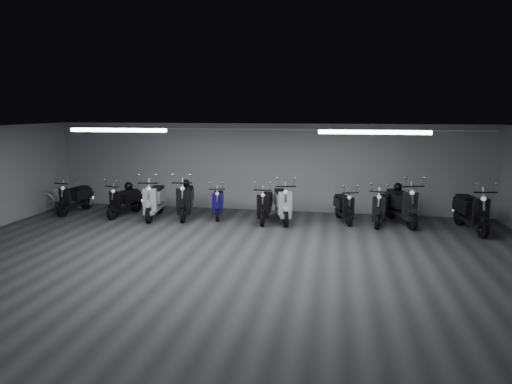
% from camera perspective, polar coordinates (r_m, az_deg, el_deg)
% --- Properties ---
extents(floor, '(14.00, 10.00, 0.01)m').
position_cam_1_polar(floor, '(10.02, -3.20, -8.47)').
color(floor, '#38383B').
rests_on(floor, ground).
extents(ceiling, '(14.00, 10.00, 0.01)m').
position_cam_1_polar(ceiling, '(9.49, -3.38, 7.81)').
color(ceiling, gray).
rests_on(ceiling, ground).
extents(back_wall, '(14.00, 0.01, 2.80)m').
position_cam_1_polar(back_wall, '(14.51, 1.28, 3.12)').
color(back_wall, '#A4A4A7').
rests_on(back_wall, ground).
extents(front_wall, '(14.00, 0.01, 2.80)m').
position_cam_1_polar(front_wall, '(5.10, -16.64, -11.03)').
color(front_wall, '#A4A4A7').
rests_on(front_wall, ground).
extents(fluor_strip_left, '(2.40, 0.18, 0.08)m').
position_cam_1_polar(fluor_strip_left, '(11.48, -17.02, 7.49)').
color(fluor_strip_left, white).
rests_on(fluor_strip_left, ceiling).
extents(fluor_strip_right, '(2.40, 0.18, 0.08)m').
position_cam_1_polar(fluor_strip_right, '(10.27, 14.65, 7.32)').
color(fluor_strip_right, white).
rests_on(fluor_strip_right, ceiling).
extents(conduit, '(13.60, 0.05, 0.05)m').
position_cam_1_polar(conduit, '(14.33, 1.25, 7.92)').
color(conduit, white).
rests_on(conduit, back_wall).
extents(scooter_0, '(0.79, 1.78, 1.28)m').
position_cam_1_polar(scooter_0, '(15.30, -21.96, -0.13)').
color(scooter_0, black).
rests_on(scooter_0, floor).
extents(scooter_1, '(0.91, 1.74, 1.24)m').
position_cam_1_polar(scooter_1, '(14.39, -16.32, -0.51)').
color(scooter_1, black).
rests_on(scooter_1, floor).
extents(scooter_2, '(0.91, 2.02, 1.45)m').
position_cam_1_polar(scooter_2, '(13.87, -12.74, -0.30)').
color(scooter_2, silver).
rests_on(scooter_2, floor).
extents(scooter_3, '(1.02, 2.03, 1.45)m').
position_cam_1_polar(scooter_3, '(13.74, -8.94, -0.27)').
color(scooter_3, black).
rests_on(scooter_3, floor).
extents(scooter_4, '(0.86, 1.67, 1.19)m').
position_cam_1_polar(scooter_4, '(13.70, -4.82, -0.76)').
color(scooter_4, navy).
rests_on(scooter_4, floor).
extents(scooter_5, '(0.63, 1.74, 1.28)m').
position_cam_1_polar(scooter_5, '(13.10, 1.14, -1.02)').
color(scooter_5, black).
rests_on(scooter_5, floor).
extents(scooter_6, '(1.11, 2.00, 1.42)m').
position_cam_1_polar(scooter_6, '(13.13, 3.38, -0.72)').
color(scooter_6, white).
rests_on(scooter_6, floor).
extents(scooter_7, '(0.95, 1.67, 1.18)m').
position_cam_1_polar(scooter_7, '(13.31, 11.07, -1.25)').
color(scooter_7, black).
rests_on(scooter_7, floor).
extents(scooter_8, '(0.97, 1.82, 1.29)m').
position_cam_1_polar(scooter_8, '(13.25, 15.56, -1.26)').
color(scooter_8, black).
rests_on(scooter_8, floor).
extents(scooter_9, '(1.25, 2.10, 1.48)m').
position_cam_1_polar(scooter_9, '(13.45, 17.95, -0.80)').
color(scooter_9, black).
rests_on(scooter_9, floor).
extents(bicycle, '(1.84, 1.21, 1.13)m').
position_cam_1_polar(bicycle, '(15.96, -23.12, -0.09)').
color(bicycle, white).
rests_on(bicycle, floor).
extents(scooter_10, '(1.00, 2.06, 1.47)m').
position_cam_1_polar(scooter_10, '(13.32, 25.61, -1.46)').
color(scooter_10, black).
rests_on(scooter_10, floor).
extents(helmet_0, '(0.24, 0.24, 0.24)m').
position_cam_1_polar(helmet_0, '(13.65, 17.51, 0.64)').
color(helmet_0, black).
rests_on(helmet_0, scooter_9).
extents(helmet_1, '(0.23, 0.23, 0.23)m').
position_cam_1_polar(helmet_1, '(13.95, -8.83, 1.10)').
color(helmet_1, black).
rests_on(helmet_1, scooter_3).
extents(helmet_2, '(0.26, 0.26, 0.26)m').
position_cam_1_polar(helmet_2, '(14.52, -15.80, 0.73)').
color(helmet_2, black).
rests_on(helmet_2, scooter_1).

